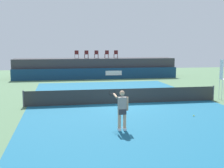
{
  "coord_description": "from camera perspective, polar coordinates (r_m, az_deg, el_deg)",
  "views": [
    {
      "loc": [
        -4.01,
        -18.29,
        3.75
      ],
      "look_at": [
        -0.41,
        2.0,
        1.0
      ],
      "focal_mm": 47.58,
      "sensor_mm": 36.0,
      "label": 1
    }
  ],
  "objects": [
    {
      "name": "tennis_player",
      "position": [
        13.03,
        1.89,
        -4.77
      ],
      "size": [
        0.71,
        1.12,
        1.77
      ],
      "color": "white",
      "rests_on": "court_inner"
    },
    {
      "name": "tennis_ball",
      "position": [
        16.24,
        15.45,
        -5.89
      ],
      "size": [
        0.07,
        0.07,
        0.07
      ],
      "primitive_type": "sphere",
      "color": "#D8EA33",
      "rests_on": "court_inner"
    },
    {
      "name": "umpire_chair",
      "position": [
        21.37,
        20.47,
        1.31
      ],
      "size": [
        0.46,
        0.46,
        2.76
      ],
      "color": "white",
      "rests_on": "ground"
    },
    {
      "name": "spectator_chair_right",
      "position": [
        33.9,
        -1.02,
        5.82
      ],
      "size": [
        0.44,
        0.44,
        0.89
      ],
      "color": "#561919",
      "rests_on": "spectator_platform"
    },
    {
      "name": "spectator_chair_left",
      "position": [
        33.54,
        -4.94,
        5.77
      ],
      "size": [
        0.44,
        0.44,
        0.89
      ],
      "color": "#561919",
      "rests_on": "spectator_platform"
    },
    {
      "name": "spectator_chair_far_right",
      "position": [
        34.07,
        0.74,
        5.83
      ],
      "size": [
        0.47,
        0.47,
        0.89
      ],
      "color": "#561919",
      "rests_on": "spectator_platform"
    },
    {
      "name": "tennis_net",
      "position": [
        19.01,
        2.26,
        -2.33
      ],
      "size": [
        12.4,
        0.02,
        0.95
      ],
      "primitive_type": "cube",
      "color": "#2D2D2D",
      "rests_on": "ground"
    },
    {
      "name": "spectator_chair_far_left",
      "position": [
        33.63,
        -6.82,
        5.75
      ],
      "size": [
        0.46,
        0.46,
        0.89
      ],
      "color": "#561919",
      "rests_on": "spectator_platform"
    },
    {
      "name": "spectator_platform",
      "position": [
        33.93,
        -3.26,
        3.12
      ],
      "size": [
        18.0,
        2.8,
        2.2
      ],
      "primitive_type": "cube",
      "color": "#38383D",
      "rests_on": "ground"
    },
    {
      "name": "spectator_chair_center",
      "position": [
        33.58,
        -3.02,
        5.79
      ],
      "size": [
        0.46,
        0.46,
        0.89
      ],
      "color": "#561919",
      "rests_on": "spectator_platform"
    },
    {
      "name": "net_post_near",
      "position": [
        18.7,
        -16.66,
        -2.73
      ],
      "size": [
        0.1,
        0.1,
        1.0
      ],
      "primitive_type": "cylinder",
      "color": "#4C4C51",
      "rests_on": "ground"
    },
    {
      "name": "sponsor_wall",
      "position": [
        32.19,
        -2.86,
        1.98
      ],
      "size": [
        18.0,
        0.22,
        1.2
      ],
      "color": "navy",
      "rests_on": "ground"
    },
    {
      "name": "ground_plane",
      "position": [
        21.98,
        0.59,
        -2.22
      ],
      "size": [
        48.0,
        48.0,
        0.0
      ],
      "primitive_type": "plane",
      "color": "#4C704C"
    },
    {
      "name": "court_inner",
      "position": [
        19.09,
        2.26,
        -3.73
      ],
      "size": [
        12.0,
        22.0,
        0.0
      ],
      "primitive_type": "cube",
      "color": "#16597A",
      "rests_on": "ground"
    },
    {
      "name": "net_post_far",
      "position": [
        21.19,
        18.88,
        -1.63
      ],
      "size": [
        0.1,
        0.1,
        1.0
      ],
      "primitive_type": "cylinder",
      "color": "#4C4C51",
      "rests_on": "ground"
    }
  ]
}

